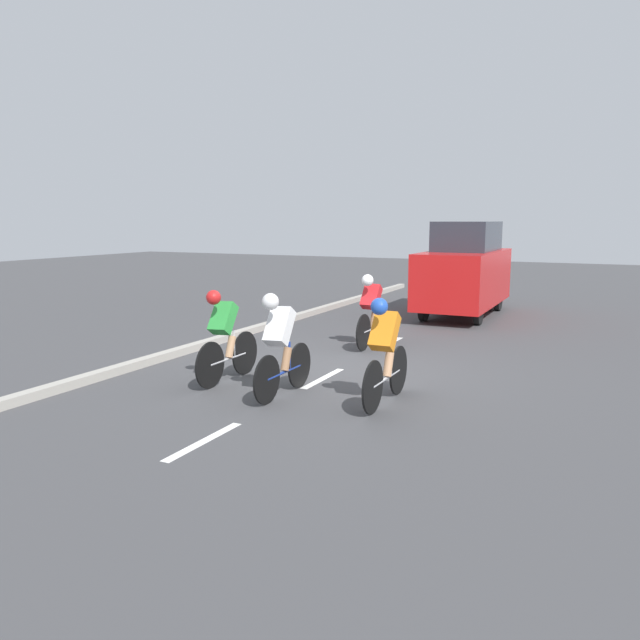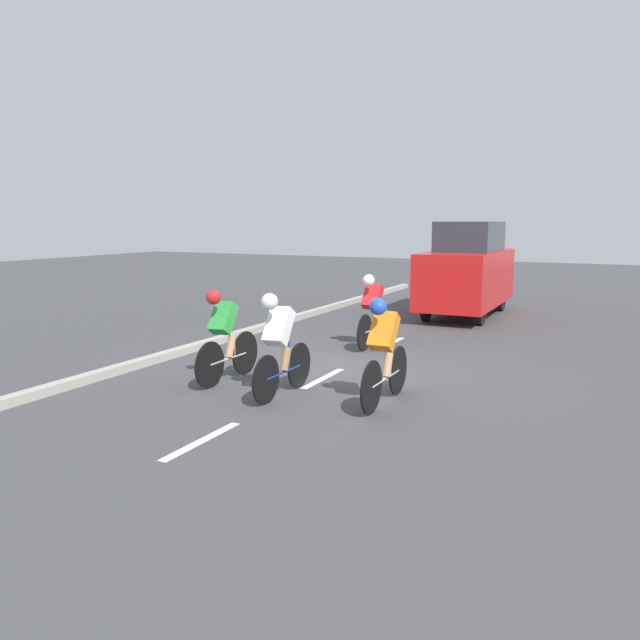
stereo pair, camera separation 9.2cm
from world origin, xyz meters
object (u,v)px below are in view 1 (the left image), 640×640
at_px(cyclist_orange, 385,349).
at_px(cyclist_white, 280,342).
at_px(cyclist_green, 224,334).
at_px(cyclist_red, 371,309).
at_px(support_car, 465,270).

distance_m(cyclist_orange, cyclist_white, 1.50).
height_order(cyclist_green, cyclist_white, cyclist_white).
relative_size(cyclist_green, cyclist_white, 1.02).
bearing_deg(cyclist_red, support_car, -98.04).
distance_m(cyclist_orange, support_car, 8.67).
relative_size(cyclist_green, cyclist_red, 1.01).
distance_m(cyclist_orange, cyclist_red, 3.96).
xyz_separation_m(cyclist_orange, support_car, (0.89, -8.61, 0.42)).
bearing_deg(cyclist_green, cyclist_red, -106.84).
relative_size(cyclist_red, support_car, 0.39).
bearing_deg(cyclist_white, cyclist_green, -16.15).
height_order(cyclist_green, cyclist_red, same).
bearing_deg(cyclist_red, cyclist_green, 73.16).
relative_size(cyclist_red, cyclist_white, 1.01).
xyz_separation_m(cyclist_green, support_car, (-1.78, -8.54, 0.45)).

